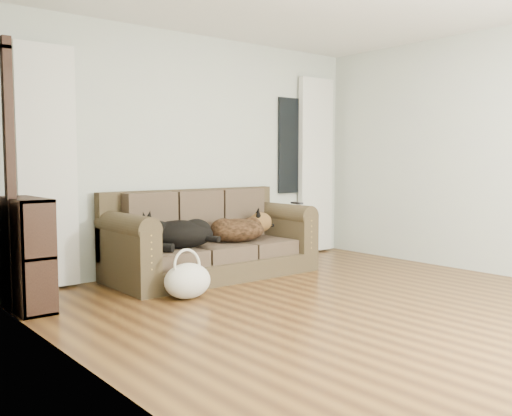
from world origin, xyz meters
TOP-DOWN VIEW (x-y plane):
  - floor at (0.00, 0.00)m, footprint 5.00×5.00m
  - wall_back at (0.00, 2.50)m, footprint 4.50×0.04m
  - wall_left at (-2.25, 0.00)m, footprint 0.04×5.00m
  - curtain_left at (-1.70, 2.42)m, footprint 0.55×0.08m
  - curtain_right at (1.80, 2.42)m, footprint 0.55×0.08m
  - window_pane at (1.45, 2.47)m, footprint 0.50×0.03m
  - door_casing at (-2.20, 2.05)m, footprint 0.07×0.60m
  - sofa at (-0.15, 1.97)m, footprint 2.17×0.94m
  - dog_black_lab at (-0.62, 1.93)m, footprint 0.82×0.74m
  - dog_shepherd at (0.15, 1.91)m, footprint 0.74×0.63m
  - tv_remote at (0.91, 1.83)m, footprint 0.07×0.18m
  - tote_bag at (-0.88, 1.31)m, footprint 0.49×0.42m
  - bookshelf at (-2.09, 1.86)m, footprint 0.30×0.74m

SIDE VIEW (x-z plane):
  - floor at x=0.00m, z-range 0.00..0.00m
  - tote_bag at x=-0.88m, z-range 0.00..0.32m
  - sofa at x=-0.15m, z-range 0.01..0.89m
  - dog_black_lab at x=-0.62m, z-range 0.34..0.62m
  - dog_shepherd at x=0.15m, z-range 0.35..0.63m
  - bookshelf at x=-2.09m, z-range 0.04..0.96m
  - tv_remote at x=0.91m, z-range 0.72..0.74m
  - door_casing at x=-2.20m, z-range 0.00..2.10m
  - curtain_left at x=-1.70m, z-range 0.02..2.27m
  - curtain_right at x=1.80m, z-range 0.02..2.27m
  - wall_back at x=0.00m, z-range 0.00..2.60m
  - wall_left at x=-2.25m, z-range 0.00..2.60m
  - window_pane at x=1.45m, z-range 0.80..2.00m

